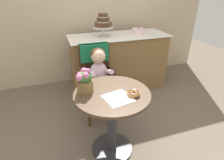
# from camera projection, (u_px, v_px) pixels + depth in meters

# --- Properties ---
(ground_plane) EXTENTS (8.00, 8.00, 0.00)m
(ground_plane) POSITION_uv_depth(u_px,v_px,m) (112.00, 148.00, 2.07)
(ground_plane) COLOR #6B5B4C
(back_wall) EXTENTS (4.80, 0.10, 2.70)m
(back_wall) POSITION_uv_depth(u_px,v_px,m) (75.00, 2.00, 3.00)
(back_wall) COLOR #C1AD8E
(back_wall) RESTS_ON ground
(cafe_table) EXTENTS (0.72, 0.72, 0.72)m
(cafe_table) POSITION_uv_depth(u_px,v_px,m) (112.00, 111.00, 1.83)
(cafe_table) COLOR #4C3826
(cafe_table) RESTS_ON ground
(wicker_chair) EXTENTS (0.42, 0.45, 0.95)m
(wicker_chair) POSITION_uv_depth(u_px,v_px,m) (96.00, 70.00, 2.38)
(wicker_chair) COLOR #472D19
(wicker_chair) RESTS_ON ground
(seated_child) EXTENTS (0.27, 0.32, 0.73)m
(seated_child) POSITION_uv_depth(u_px,v_px,m) (99.00, 72.00, 2.23)
(seated_child) COLOR silver
(seated_child) RESTS_ON ground
(paper_napkin) EXTENTS (0.27, 0.27, 0.00)m
(paper_napkin) POSITION_uv_depth(u_px,v_px,m) (118.00, 98.00, 1.65)
(paper_napkin) COLOR white
(paper_napkin) RESTS_ON cafe_table
(donut_front) EXTENTS (0.12, 0.12, 0.05)m
(donut_front) POSITION_uv_depth(u_px,v_px,m) (133.00, 93.00, 1.68)
(donut_front) COLOR #AD7542
(donut_front) RESTS_ON cafe_table
(flower_vase) EXTENTS (0.16, 0.15, 0.23)m
(flower_vase) POSITION_uv_depth(u_px,v_px,m) (84.00, 81.00, 1.70)
(flower_vase) COLOR brown
(flower_vase) RESTS_ON cafe_table
(display_counter) EXTENTS (1.56, 0.62, 0.90)m
(display_counter) POSITION_uv_depth(u_px,v_px,m) (119.00, 62.00, 3.11)
(display_counter) COLOR olive
(display_counter) RESTS_ON ground
(tiered_cake_stand) EXTENTS (0.30, 0.30, 0.34)m
(tiered_cake_stand) POSITION_uv_depth(u_px,v_px,m) (103.00, 23.00, 2.74)
(tiered_cake_stand) COLOR silver
(tiered_cake_stand) RESTS_ON display_counter
(round_layer_cake) EXTENTS (0.20, 0.20, 0.11)m
(round_layer_cake) POSITION_uv_depth(u_px,v_px,m) (138.00, 31.00, 2.97)
(round_layer_cake) COLOR silver
(round_layer_cake) RESTS_ON display_counter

